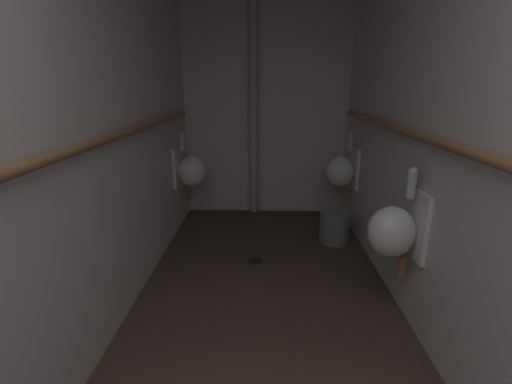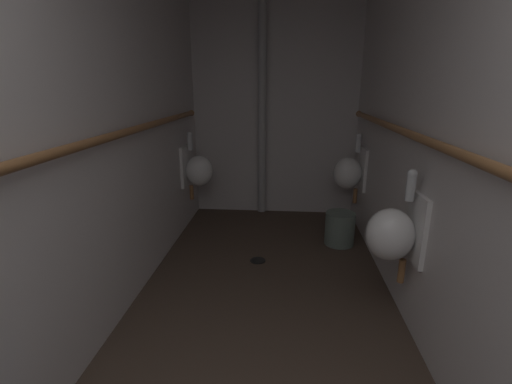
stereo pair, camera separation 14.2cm
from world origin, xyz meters
name	(u,v)px [view 1 (the left image)]	position (x,y,z in m)	size (l,w,h in m)	color
floor	(265,321)	(0.00, 2.18, -0.04)	(2.06, 4.47, 0.08)	#47382D
wall_left	(99,120)	(-1.00, 2.18, 1.34)	(0.06, 4.47, 2.69)	silver
wall_right	(439,121)	(1.00, 2.18, 1.34)	(0.06, 4.47, 2.69)	silver
wall_back	(266,102)	(0.00, 4.38, 1.34)	(2.06, 0.06, 2.69)	silver
urinal_left_mid	(190,170)	(-0.82, 3.80, 0.65)	(0.32, 0.30, 0.76)	white
urinal_right_mid	(395,230)	(0.82, 2.18, 0.65)	(0.32, 0.30, 0.76)	white
urinal_right_far	(342,171)	(0.82, 3.81, 0.65)	(0.32, 0.30, 0.76)	white
supply_pipe_left	(115,136)	(-0.91, 2.17, 1.25)	(0.06, 3.72, 0.06)	#936038
supply_pipe_right	(422,137)	(0.91, 2.16, 1.25)	(0.06, 3.77, 0.06)	#936038
standpipe_back_wall	(253,103)	(-0.15, 4.27, 1.34)	(0.10, 0.10, 2.64)	#B2B2B2
floor_drain	(255,260)	(-0.10, 2.99, 0.00)	(0.14, 0.14, 0.01)	black
waste_bin	(334,227)	(0.70, 3.42, 0.16)	(0.29, 0.29, 0.33)	slate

